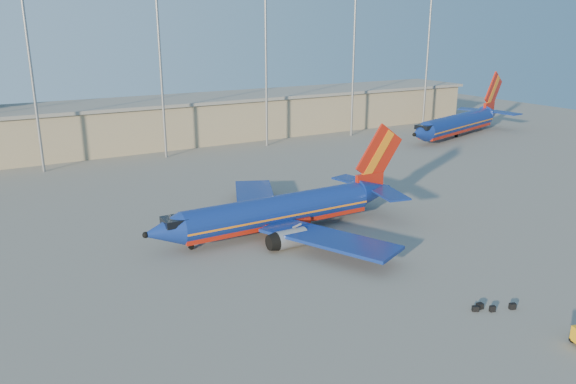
% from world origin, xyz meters
% --- Properties ---
extents(ground, '(220.00, 220.00, 0.00)m').
position_xyz_m(ground, '(0.00, 0.00, 0.00)').
color(ground, slate).
rests_on(ground, ground).
extents(terminal_building, '(122.00, 16.00, 8.50)m').
position_xyz_m(terminal_building, '(10.00, 58.00, 4.32)').
color(terminal_building, gray).
rests_on(terminal_building, ground).
extents(light_mast_row, '(101.60, 1.60, 28.65)m').
position_xyz_m(light_mast_row, '(5.00, 46.00, 17.55)').
color(light_mast_row, gray).
rests_on(light_mast_row, ground).
extents(aircraft_main, '(32.61, 31.42, 11.05)m').
position_xyz_m(aircraft_main, '(-5.23, 3.91, 2.36)').
color(aircraft_main, navy).
rests_on(aircraft_main, ground).
extents(aircraft_second, '(35.69, 17.99, 12.41)m').
position_xyz_m(aircraft_second, '(53.75, 34.02, 2.85)').
color(aircraft_second, navy).
rests_on(aircraft_second, ground).
extents(luggage_pile, '(3.52, 1.86, 0.50)m').
position_xyz_m(luggage_pile, '(0.31, -20.51, 0.24)').
color(luggage_pile, black).
rests_on(luggage_pile, ground).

